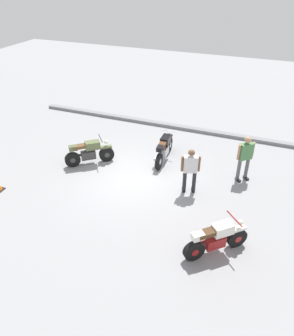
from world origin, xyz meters
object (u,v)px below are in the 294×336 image
object	(u,v)px
motorcycle_cream_vintage	(216,239)
person_in_white_shirt	(190,169)
motorcycle_olive_vintage	(89,153)
motorcycle_black_cruiser	(164,148)
person_in_green_shirt	(245,156)

from	to	relation	value
motorcycle_cream_vintage	person_in_white_shirt	size ratio (longest dim) A/B	0.92
motorcycle_olive_vintage	motorcycle_black_cruiser	bearing A→B (deg)	-12.73
motorcycle_olive_vintage	person_in_green_shirt	distance (m)	5.89
motorcycle_black_cruiser	person_in_white_shirt	size ratio (longest dim) A/B	1.25
motorcycle_cream_vintage	person_in_green_shirt	distance (m)	4.00
motorcycle_cream_vintage	motorcycle_olive_vintage	bearing A→B (deg)	109.70
motorcycle_black_cruiser	person_in_white_shirt	bearing A→B (deg)	-141.50
motorcycle_olive_vintage	motorcycle_cream_vintage	distance (m)	6.28
person_in_white_shirt	motorcycle_olive_vintage	bearing A→B (deg)	63.95
motorcycle_black_cruiser	motorcycle_olive_vintage	world-z (taller)	motorcycle_black_cruiser
motorcycle_black_cruiser	motorcycle_olive_vintage	size ratio (longest dim) A/B	1.31
motorcycle_olive_vintage	motorcycle_cream_vintage	size ratio (longest dim) A/B	1.04
motorcycle_olive_vintage	person_in_green_shirt	size ratio (longest dim) A/B	0.92
motorcycle_cream_vintage	person_in_white_shirt	world-z (taller)	person_in_white_shirt
motorcycle_black_cruiser	motorcycle_olive_vintage	xyz separation A→B (m)	(-2.64, -1.35, -0.03)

